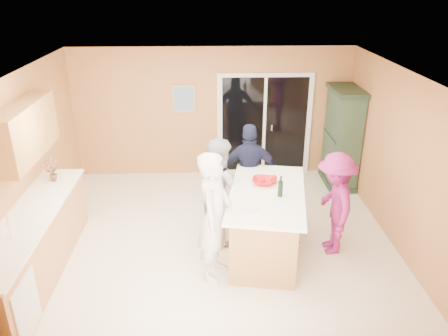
{
  "coord_description": "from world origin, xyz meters",
  "views": [
    {
      "loc": [
        -0.07,
        -5.92,
        3.8
      ],
      "look_at": [
        0.15,
        0.1,
        1.15
      ],
      "focal_mm": 35.0,
      "sensor_mm": 36.0,
      "label": 1
    }
  ],
  "objects_px": {
    "kitchen_island": "(266,225)",
    "woman_white": "(215,217)",
    "woman_grey": "(219,189)",
    "woman_navy": "(250,173)",
    "green_hutch": "(342,139)",
    "woman_magenta": "(334,204)"
  },
  "relations": [
    {
      "from": "kitchen_island",
      "to": "woman_white",
      "type": "distance_m",
      "value": 1.0
    },
    {
      "from": "woman_grey",
      "to": "woman_navy",
      "type": "height_order",
      "value": "woman_navy"
    },
    {
      "from": "green_hutch",
      "to": "woman_magenta",
      "type": "relative_size",
      "value": 1.23
    },
    {
      "from": "woman_navy",
      "to": "woman_magenta",
      "type": "distance_m",
      "value": 1.51
    },
    {
      "from": "kitchen_island",
      "to": "woman_grey",
      "type": "xyz_separation_m",
      "value": [
        -0.67,
        0.47,
        0.35
      ]
    },
    {
      "from": "green_hutch",
      "to": "woman_white",
      "type": "height_order",
      "value": "green_hutch"
    },
    {
      "from": "woman_navy",
      "to": "woman_white",
      "type": "bearing_deg",
      "value": 70.44
    },
    {
      "from": "woman_white",
      "to": "woman_navy",
      "type": "bearing_deg",
      "value": -3.68
    },
    {
      "from": "woman_white",
      "to": "woman_grey",
      "type": "distance_m",
      "value": 0.98
    },
    {
      "from": "kitchen_island",
      "to": "green_hutch",
      "type": "height_order",
      "value": "green_hutch"
    },
    {
      "from": "green_hutch",
      "to": "woman_white",
      "type": "relative_size",
      "value": 1.06
    },
    {
      "from": "kitchen_island",
      "to": "woman_grey",
      "type": "distance_m",
      "value": 0.89
    },
    {
      "from": "kitchen_island",
      "to": "woman_white",
      "type": "xyz_separation_m",
      "value": [
        -0.75,
        -0.5,
        0.44
      ]
    },
    {
      "from": "kitchen_island",
      "to": "green_hutch",
      "type": "xyz_separation_m",
      "value": [
        1.75,
        2.34,
        0.46
      ]
    },
    {
      "from": "kitchen_island",
      "to": "woman_magenta",
      "type": "distance_m",
      "value": 1.04
    },
    {
      "from": "green_hutch",
      "to": "woman_grey",
      "type": "bearing_deg",
      "value": -142.26
    },
    {
      "from": "green_hutch",
      "to": "woman_grey",
      "type": "xyz_separation_m",
      "value": [
        -2.42,
        -1.87,
        -0.11
      ]
    },
    {
      "from": "kitchen_island",
      "to": "woman_navy",
      "type": "relative_size",
      "value": 1.23
    },
    {
      "from": "woman_magenta",
      "to": "kitchen_island",
      "type": "bearing_deg",
      "value": -86.48
    },
    {
      "from": "green_hutch",
      "to": "woman_magenta",
      "type": "height_order",
      "value": "green_hutch"
    },
    {
      "from": "kitchen_island",
      "to": "woman_white",
      "type": "relative_size",
      "value": 1.14
    },
    {
      "from": "kitchen_island",
      "to": "woman_navy",
      "type": "distance_m",
      "value": 1.1
    }
  ]
}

